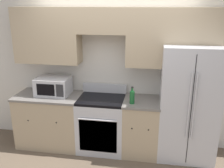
# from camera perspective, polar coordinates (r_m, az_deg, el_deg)

# --- Properties ---
(ground_plane) EXTENTS (12.00, 12.00, 0.00)m
(ground_plane) POSITION_cam_1_polar(r_m,az_deg,el_deg) (4.17, -0.73, -16.71)
(ground_plane) COLOR brown
(wall_back) EXTENTS (8.00, 0.39, 2.60)m
(wall_back) POSITION_cam_1_polar(r_m,az_deg,el_deg) (4.09, 0.77, 6.24)
(wall_back) COLOR beige
(wall_back) RESTS_ON ground_plane
(lower_cabinets_left) EXTENTS (1.09, 0.64, 0.91)m
(lower_cabinets_left) POSITION_cam_1_polar(r_m,az_deg,el_deg) (4.49, -13.93, -7.89)
(lower_cabinets_left) COLOR tan
(lower_cabinets_left) RESTS_ON ground_plane
(lower_cabinets_right) EXTENTS (0.58, 0.64, 0.91)m
(lower_cabinets_right) POSITION_cam_1_polar(r_m,az_deg,el_deg) (4.16, 6.64, -9.62)
(lower_cabinets_right) COLOR tan
(lower_cabinets_right) RESTS_ON ground_plane
(oven_range) EXTENTS (0.76, 0.65, 1.07)m
(oven_range) POSITION_cam_1_polar(r_m,az_deg,el_deg) (4.23, -2.36, -8.95)
(oven_range) COLOR #B7B7BC
(oven_range) RESTS_ON ground_plane
(refrigerator) EXTENTS (0.86, 0.75, 1.81)m
(refrigerator) POSITION_cam_1_polar(r_m,az_deg,el_deg) (4.06, 16.94, -4.12)
(refrigerator) COLOR #B7B7BC
(refrigerator) RESTS_ON ground_plane
(microwave) EXTENTS (0.54, 0.42, 0.29)m
(microwave) POSITION_cam_1_polar(r_m,az_deg,el_deg) (4.28, -13.26, -0.46)
(microwave) COLOR #B7B7BC
(microwave) RESTS_ON lower_cabinets_left
(bottle) EXTENTS (0.08, 0.08, 0.27)m
(bottle) POSITION_cam_1_polar(r_m,az_deg,el_deg) (3.80, 4.62, -2.95)
(bottle) COLOR #195928
(bottle) RESTS_ON lower_cabinets_right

